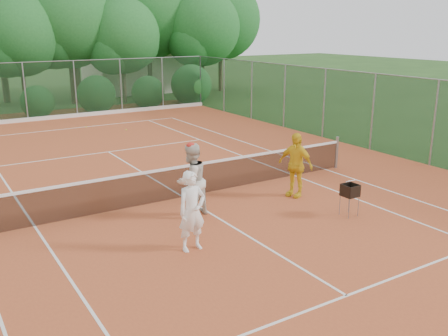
# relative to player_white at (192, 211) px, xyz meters

# --- Properties ---
(ground) EXTENTS (120.00, 120.00, 0.00)m
(ground) POSITION_rel_player_white_xyz_m (1.44, 3.17, -0.91)
(ground) COLOR #234619
(ground) RESTS_ON ground
(clay_court) EXTENTS (18.00, 36.00, 0.02)m
(clay_court) POSITION_rel_player_white_xyz_m (1.44, 3.17, -0.90)
(clay_court) COLOR #B6522A
(clay_court) RESTS_ON ground
(club_building) EXTENTS (8.00, 5.00, 3.00)m
(club_building) POSITION_rel_player_white_xyz_m (10.44, 27.17, 0.59)
(club_building) COLOR beige
(club_building) RESTS_ON ground
(tennis_net) EXTENTS (11.97, 0.10, 1.10)m
(tennis_net) POSITION_rel_player_white_xyz_m (1.44, 3.17, -0.38)
(tennis_net) COLOR gray
(tennis_net) RESTS_ON clay_court
(player_white) EXTENTS (0.67, 0.46, 1.79)m
(player_white) POSITION_rel_player_white_xyz_m (0.00, 0.00, 0.00)
(player_white) COLOR white
(player_white) RESTS_ON clay_court
(player_center_grp) EXTENTS (1.12, 1.00, 1.95)m
(player_center_grp) POSITION_rel_player_white_xyz_m (0.94, 1.77, 0.07)
(player_center_grp) COLOR silver
(player_center_grp) RESTS_ON clay_court
(player_yellow) EXTENTS (0.78, 1.18, 1.86)m
(player_yellow) POSITION_rel_player_white_xyz_m (4.23, 1.62, 0.04)
(player_yellow) COLOR yellow
(player_yellow) RESTS_ON clay_court
(ball_hopper) EXTENTS (0.37, 0.37, 0.85)m
(ball_hopper) POSITION_rel_player_white_xyz_m (4.41, -0.35, -0.22)
(ball_hopper) COLOR gray
(ball_hopper) RESTS_ON clay_court
(stray_ball_b) EXTENTS (0.07, 0.07, 0.07)m
(stray_ball_b) POSITION_rel_player_white_xyz_m (2.18, 14.84, -0.86)
(stray_ball_b) COLOR #D4E334
(stray_ball_b) RESTS_ON clay_court
(stray_ball_c) EXTENTS (0.07, 0.07, 0.07)m
(stray_ball_c) POSITION_rel_player_white_xyz_m (3.59, 13.20, -0.86)
(stray_ball_c) COLOR #C9E134
(stray_ball_c) RESTS_ON clay_court
(court_markings) EXTENTS (11.03, 23.83, 0.01)m
(court_markings) POSITION_rel_player_white_xyz_m (1.44, 3.17, -0.89)
(court_markings) COLOR white
(court_markings) RESTS_ON clay_court
(fence_back) EXTENTS (18.07, 0.07, 3.00)m
(fence_back) POSITION_rel_player_white_xyz_m (1.44, 18.17, 0.61)
(fence_back) COLOR #19381E
(fence_back) RESTS_ON clay_court
(fence_right) EXTENTS (0.07, 33.07, 3.00)m
(fence_right) POSITION_rel_player_white_xyz_m (10.44, 1.67, 0.61)
(fence_right) COLOR #19381E
(fence_right) RESTS_ON clay_court
(tropical_treeline) EXTENTS (32.10, 8.49, 15.03)m
(tropical_treeline) POSITION_rel_player_white_xyz_m (2.87, 23.39, 4.20)
(tropical_treeline) COLOR brown
(tropical_treeline) RESTS_ON ground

